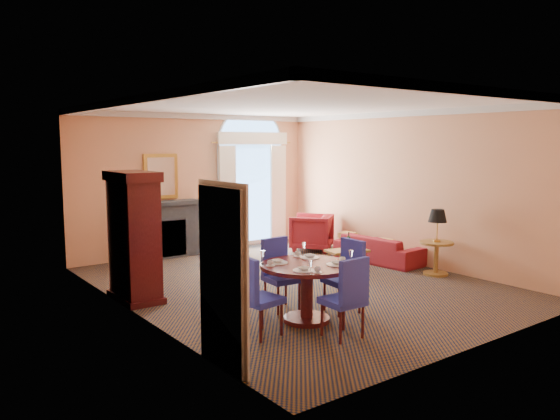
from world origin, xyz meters
TOP-DOWN VIEW (x-y plane):
  - ground at (0.00, 0.00)m, footprint 7.50×7.50m
  - room_envelope at (-0.03, 0.67)m, footprint 6.04×7.52m
  - armoire at (-2.72, 0.78)m, footprint 0.60×1.06m
  - dining_table at (-1.18, -1.72)m, footprint 1.33×1.33m
  - dining_chair_north at (-1.12, -0.97)m, footprint 0.52×0.53m
  - dining_chair_south at (-1.21, -2.60)m, footprint 0.50×0.52m
  - dining_chair_east at (-0.36, -1.70)m, footprint 0.54×0.54m
  - dining_chair_west at (-2.13, -1.82)m, footprint 0.55×0.55m
  - sofa at (2.55, 0.40)m, footprint 0.93×2.00m
  - armchair at (2.24, 2.26)m, footprint 1.31×1.31m
  - coffee_table at (1.49, 0.23)m, footprint 0.89×0.61m
  - side_table at (2.60, -1.06)m, footprint 0.65×0.65m

SIDE VIEW (x-z plane):
  - ground at x=0.00m, z-range 0.00..0.00m
  - sofa at x=2.55m, z-range 0.00..0.57m
  - coffee_table at x=1.49m, z-range 0.01..0.79m
  - armchair at x=2.24m, z-range 0.00..0.86m
  - dining_table at x=-1.18m, z-range 0.10..1.13m
  - dining_chair_north at x=-1.12m, z-range 0.08..1.16m
  - dining_chair_south at x=-1.21m, z-range 0.08..1.16m
  - dining_chair_east at x=-0.36m, z-range 0.08..1.16m
  - dining_chair_west at x=-2.13m, z-range 0.08..1.16m
  - side_table at x=2.60m, z-range 0.16..1.41m
  - armoire at x=-2.72m, z-range -0.04..2.05m
  - room_envelope at x=-0.03m, z-range 0.78..4.23m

